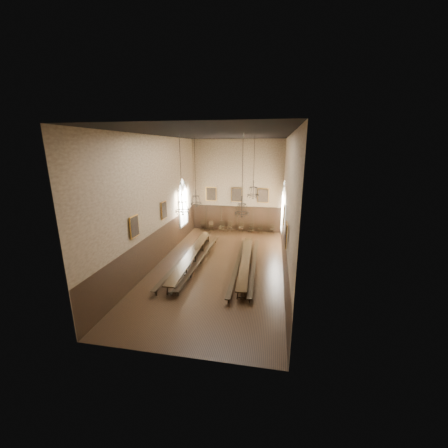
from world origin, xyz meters
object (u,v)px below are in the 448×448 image
(bench_right_inner, at_px, (238,264))
(chair_3, at_px, (230,228))
(bench_left_outer, at_px, (185,258))
(bench_right_outer, at_px, (254,265))
(table_right, at_px, (246,264))
(chandelier_back_left, at_px, (196,199))
(chair_0, at_px, (203,227))
(chair_1, at_px, (211,228))
(chair_4, at_px, (241,229))
(chair_5, at_px, (251,230))
(chair_2, at_px, (222,228))
(chair_7, at_px, (272,231))
(table_left, at_px, (192,257))
(bench_left_inner, at_px, (201,260))
(chandelier_back_right, at_px, (253,191))
(chandelier_front_left, at_px, (182,206))
(chair_6, at_px, (260,230))
(chandelier_front_right, at_px, (242,208))

(bench_right_inner, relative_size, chair_3, 9.69)
(bench_left_outer, distance_m, bench_right_outer, 5.11)
(table_right, relative_size, bench_right_inner, 0.92)
(bench_right_outer, xyz_separation_m, chandelier_back_left, (-4.83, 2.52, 4.06))
(chair_0, relative_size, chair_1, 1.01)
(table_right, height_order, chair_4, chair_4)
(chair_5, bearing_deg, chair_2, -164.28)
(chair_2, height_order, chair_7, chair_2)
(chair_0, height_order, chair_3, chair_3)
(table_left, xyz_separation_m, bench_left_inner, (0.66, -0.08, -0.12))
(chandelier_back_right, bearing_deg, chair_5, 95.34)
(chair_4, distance_m, chandelier_back_left, 7.79)
(table_right, bearing_deg, chair_2, 111.17)
(chair_7, bearing_deg, table_right, -99.72)
(bench_right_outer, height_order, chair_4, chair_4)
(table_left, height_order, chair_0, chair_0)
(bench_right_inner, relative_size, chair_1, 10.37)
(chair_3, height_order, chandelier_back_left, chandelier_back_left)
(chair_1, xyz_separation_m, chair_5, (4.06, 0.08, -0.01))
(chair_7, height_order, chandelier_front_left, chandelier_front_left)
(chandelier_back_right, bearing_deg, table_left, -153.80)
(chair_1, relative_size, chair_5, 1.03)
(table_right, xyz_separation_m, chair_5, (-0.37, 8.65, -0.07))
(table_left, xyz_separation_m, chair_3, (1.44, 8.31, -0.10))
(table_left, distance_m, chandelier_front_left, 5.02)
(chair_2, bearing_deg, chair_7, -0.18)
(table_left, distance_m, table_right, 3.97)
(chandelier_back_left, relative_size, chandelier_front_left, 1.10)
(chair_3, distance_m, chair_7, 4.21)
(bench_left_outer, distance_m, chair_5, 9.29)
(chair_4, relative_size, chandelier_back_left, 0.19)
(bench_left_inner, bearing_deg, chair_2, 90.22)
(chair_0, bearing_deg, chair_4, -13.63)
(table_right, bearing_deg, chair_0, 121.64)
(chair_3, bearing_deg, chair_5, -5.47)
(table_right, bearing_deg, chair_6, 86.58)
(chair_1, bearing_deg, bench_left_outer, -107.93)
(table_left, xyz_separation_m, chair_7, (5.64, 8.37, -0.15))
(chair_5, relative_size, chair_6, 0.99)
(chair_6, relative_size, chair_7, 1.09)
(chair_6, bearing_deg, chandelier_back_right, -92.49)
(chair_0, xyz_separation_m, chair_5, (5.00, -0.07, -0.01))
(chair_4, distance_m, chair_5, 1.00)
(bench_left_outer, relative_size, chandelier_front_right, 2.31)
(chair_6, xyz_separation_m, chair_7, (1.17, 0.04, -0.02))
(chair_3, xyz_separation_m, chair_7, (4.21, 0.07, -0.05))
(chandelier_front_right, bearing_deg, bench_right_inner, 102.10)
(chair_3, distance_m, chair_4, 1.15)
(chandelier_back_left, bearing_deg, bench_left_inner, -68.44)
(bench_right_inner, height_order, chair_7, chair_7)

